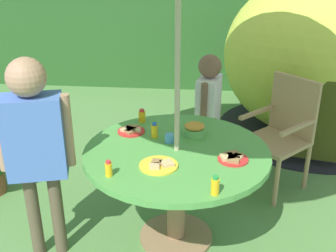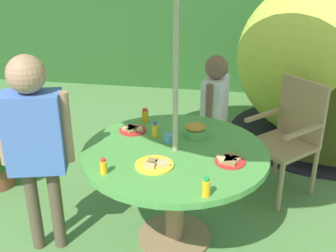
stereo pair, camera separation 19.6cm
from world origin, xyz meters
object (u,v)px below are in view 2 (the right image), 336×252
garden_table (175,168)px  child_in_blue_shirt (34,133)px  plate_back_edge (230,160)px  cup_near (169,138)px  plate_front_edge (155,165)px  juice_bottle_center_front (155,130)px  plate_far_right (133,129)px  dome_tent (332,60)px  juice_bottle_far_left (103,167)px  snack_bowl (195,130)px  juice_bottle_near_left (206,188)px  wooden_chair (290,132)px  juice_bottle_near_right (145,115)px  child_in_white_shirt (215,103)px

garden_table → child_in_blue_shirt: child_in_blue_shirt is taller
plate_back_edge → cup_near: cup_near is taller
plate_front_edge → juice_bottle_center_front: bearing=100.9°
garden_table → child_in_blue_shirt: bearing=-165.4°
plate_far_right → garden_table: bearing=-35.4°
juice_bottle_center_front → dome_tent: bearing=50.5°
juice_bottle_far_left → snack_bowl: bearing=52.1°
dome_tent → juice_bottle_center_front: dome_tent is taller
child_in_blue_shirt → plate_front_edge: child_in_blue_shirt is taller
garden_table → cup_near: size_ratio=19.96×
dome_tent → juice_bottle_far_left: size_ratio=23.53×
child_in_blue_shirt → juice_bottle_center_front: (0.71, 0.42, -0.12)m
dome_tent → child_in_blue_shirt: bearing=-123.0°
snack_bowl → juice_bottle_center_front: (-0.29, -0.07, 0.01)m
juice_bottle_far_left → plate_far_right: bearing=87.8°
snack_bowl → juice_bottle_near_left: 0.80m
plate_front_edge → plate_far_right: bearing=118.3°
juice_bottle_center_front → cup_near: size_ratio=1.79×
dome_tent → plate_back_edge: 2.41m
wooden_chair → plate_far_right: (-1.23, -0.60, 0.21)m
plate_front_edge → juice_bottle_near_right: bearing=107.1°
snack_bowl → plate_far_right: (-0.47, -0.00, -0.03)m
child_in_white_shirt → juice_bottle_far_left: bearing=-11.7°
child_in_blue_shirt → plate_back_edge: bearing=-9.1°
child_in_blue_shirt → cup_near: size_ratio=22.34×
child_in_white_shirt → plate_front_edge: bearing=-1.9°
child_in_blue_shirt → plate_front_edge: (0.79, -0.01, -0.16)m
child_in_white_shirt → snack_bowl: 0.67m
plate_front_edge → juice_bottle_near_left: bearing=-39.3°
child_in_blue_shirt → plate_far_right: bearing=28.2°
plate_front_edge → juice_bottle_near_right: juice_bottle_near_right is taller
garden_table → cup_near: cup_near is taller
dome_tent → juice_bottle_near_right: dome_tent is taller
wooden_chair → child_in_blue_shirt: (-1.76, -1.09, 0.36)m
cup_near → child_in_blue_shirt: bearing=-157.3°
cup_near → juice_bottle_near_left: bearing=-63.7°
child_in_blue_shirt → snack_bowl: size_ratio=8.22×
wooden_chair → dome_tent: size_ratio=0.41×
wooden_chair → snack_bowl: (-0.76, -0.60, 0.24)m
juice_bottle_center_front → cup_near: bearing=-32.4°
juice_bottle_center_front → cup_near: (0.12, -0.07, -0.02)m
snack_bowl → plate_front_edge: snack_bowl is taller
plate_back_edge → plate_front_edge: size_ratio=0.80×
child_in_white_shirt → juice_bottle_near_right: (-0.52, -0.47, 0.04)m
child_in_blue_shirt → juice_bottle_near_right: 0.91m
child_in_blue_shirt → snack_bowl: bearing=11.6°
garden_table → plate_back_edge: bearing=-16.3°
cup_near → juice_bottle_far_left: bearing=-123.3°
child_in_white_shirt → juice_bottle_near_left: bearing=14.6°
plate_front_edge → juice_bottle_center_front: (-0.08, 0.42, 0.04)m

